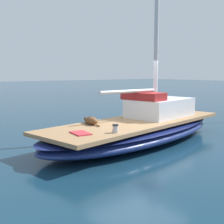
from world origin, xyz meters
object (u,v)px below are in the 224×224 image
(dog_brown, at_px, (91,121))
(deck_towel, at_px, (81,133))
(sailboat_main, at_px, (138,131))
(deck_winch, at_px, (115,129))

(dog_brown, distance_m, deck_towel, 1.33)
(sailboat_main, bearing_deg, dog_brown, -102.94)
(sailboat_main, height_order, deck_winch, deck_winch)
(dog_brown, relative_size, deck_towel, 1.70)
(sailboat_main, relative_size, deck_winch, 35.98)
(dog_brown, height_order, deck_towel, dog_brown)
(sailboat_main, distance_m, deck_winch, 2.00)
(dog_brown, distance_m, deck_winch, 1.37)
(sailboat_main, distance_m, deck_towel, 2.51)
(sailboat_main, bearing_deg, deck_towel, -76.05)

